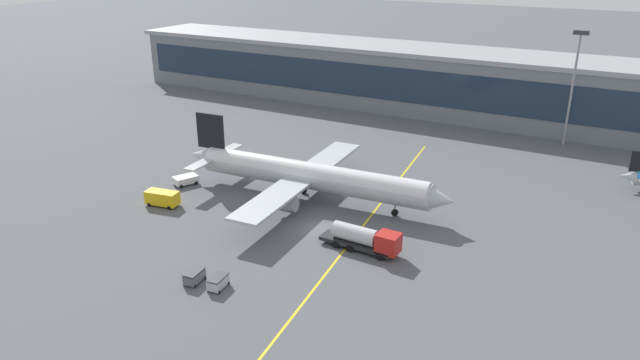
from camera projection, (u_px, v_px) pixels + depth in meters
name	position (u px, v px, depth m)	size (l,w,h in m)	color
ground_plane	(314.00, 228.00, 80.79)	(700.00, 700.00, 0.00)	#515459
apron_lead_in_line	(358.00, 232.00, 79.73)	(0.30, 80.00, 0.01)	yellow
terminal_building	(440.00, 81.00, 135.71)	(167.57, 19.18, 14.60)	slate
main_airliner	(310.00, 176.00, 88.56)	(44.85, 35.65, 11.59)	#B2B7BC
fuel_tanker	(365.00, 239.00, 74.11)	(10.86, 2.90, 3.25)	#232326
crew_van	(163.00, 198.00, 87.36)	(5.30, 2.97, 2.30)	yellow
pushback_tug	(186.00, 179.00, 95.51)	(3.66, 4.41, 1.40)	white
baggage_cart_0	(194.00, 276.00, 67.47)	(1.91, 2.82, 1.48)	#595B60
baggage_cart_1	(218.00, 282.00, 66.34)	(1.91, 2.82, 1.48)	#B2B7BC
apron_light_mast_1	(574.00, 79.00, 110.29)	(2.80, 0.50, 22.10)	gray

